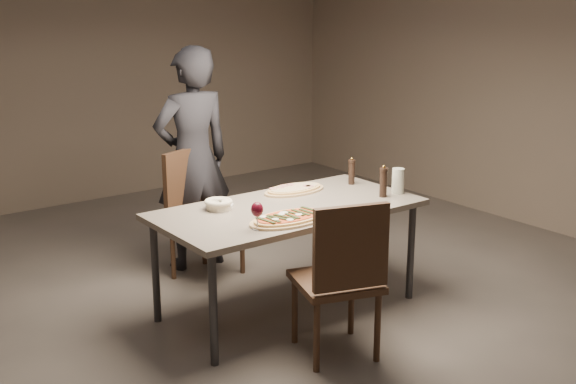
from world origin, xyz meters
TOP-DOWN VIEW (x-y plane):
  - room at (0.00, 0.00)m, footprint 7.00×7.00m
  - dining_table at (0.00, 0.00)m, footprint 1.80×0.90m
  - zucchini_pizza at (-0.19, -0.26)m, footprint 0.57×0.32m
  - ham_pizza at (0.26, 0.28)m, footprint 0.49×0.27m
  - bread_basket at (-0.41, 0.22)m, footprint 0.19×0.19m
  - oil_dish at (-0.10, -0.29)m, footprint 0.12×0.12m
  - pepper_mill_left at (0.74, 0.19)m, footprint 0.05×0.05m
  - pepper_mill_right at (0.68, -0.21)m, footprint 0.06×0.06m
  - carafe at (0.83, -0.20)m, footprint 0.09×0.09m
  - wine_glass at (-0.44, -0.28)m, footprint 0.08×0.08m
  - side_plate at (-0.36, 0.28)m, footprint 0.18×0.18m
  - chair_near at (-0.17, -0.76)m, footprint 0.59×0.59m
  - chair_far at (-0.16, 0.96)m, footprint 0.60×0.60m
  - diner at (-0.08, 1.15)m, footprint 0.66×0.45m

SIDE VIEW (x-z plane):
  - chair_far at x=-0.16m, z-range 0.06..1.04m
  - chair_near at x=-0.17m, z-range 0.06..1.06m
  - dining_table at x=0.00m, z-range 0.32..1.07m
  - side_plate at x=-0.36m, z-range 0.75..0.76m
  - oil_dish at x=-0.10m, z-range 0.75..0.76m
  - ham_pizza at x=0.26m, z-range 0.75..0.78m
  - zucchini_pizza at x=-0.19m, z-range 0.74..0.79m
  - bread_basket at x=-0.41m, z-range 0.76..0.82m
  - carafe at x=0.83m, z-range 0.75..0.93m
  - pepper_mill_left at x=0.74m, z-range 0.74..0.95m
  - pepper_mill_right at x=0.68m, z-range 0.74..0.97m
  - wine_glass at x=-0.44m, z-range 0.78..0.96m
  - diner at x=-0.08m, z-range 0.00..1.76m
  - room at x=0.00m, z-range -2.10..4.90m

